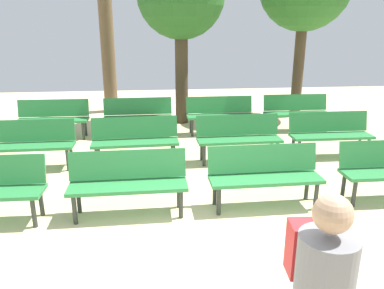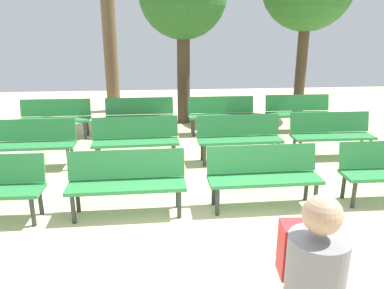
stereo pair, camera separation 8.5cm
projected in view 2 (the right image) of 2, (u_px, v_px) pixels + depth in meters
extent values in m
plane|color=beige|center=(217.00, 278.00, 3.90)|extent=(24.00, 24.00, 0.00)
cylinder|color=#2D332D|center=(33.00, 212.00, 4.86)|extent=(0.06, 0.06, 0.40)
cylinder|color=#2D332D|center=(40.00, 201.00, 5.16)|extent=(0.06, 0.06, 0.40)
cube|color=#2D8442|center=(127.00, 186.00, 5.08)|extent=(1.60, 0.46, 0.05)
cube|color=#2D8442|center=(127.00, 164.00, 5.20)|extent=(1.60, 0.14, 0.40)
cylinder|color=#2D332D|center=(73.00, 209.00, 4.93)|extent=(0.06, 0.06, 0.40)
cylinder|color=#2D332D|center=(179.00, 204.00, 5.07)|extent=(0.06, 0.06, 0.40)
cylinder|color=#2D332D|center=(78.00, 198.00, 5.23)|extent=(0.06, 0.06, 0.40)
cylinder|color=#2D332D|center=(178.00, 194.00, 5.37)|extent=(0.06, 0.06, 0.40)
cube|color=#2D8442|center=(265.00, 180.00, 5.30)|extent=(1.61, 0.46, 0.05)
cube|color=#2D8442|center=(262.00, 159.00, 5.41)|extent=(1.60, 0.15, 0.40)
cylinder|color=#2D332D|center=(217.00, 202.00, 5.14)|extent=(0.06, 0.06, 0.40)
cylinder|color=#2D332D|center=(315.00, 197.00, 5.28)|extent=(0.06, 0.06, 0.40)
cylinder|color=#2D332D|center=(214.00, 192.00, 5.44)|extent=(0.06, 0.06, 0.40)
cylinder|color=#2D332D|center=(306.00, 188.00, 5.59)|extent=(0.06, 0.06, 0.40)
cylinder|color=#2D332D|center=(354.00, 195.00, 5.35)|extent=(0.06, 0.06, 0.40)
cylinder|color=#2D332D|center=(344.00, 186.00, 5.65)|extent=(0.06, 0.06, 0.40)
cube|color=#2D8442|center=(29.00, 146.00, 6.78)|extent=(1.60, 0.45, 0.05)
cube|color=#2D8442|center=(31.00, 130.00, 6.89)|extent=(1.60, 0.14, 0.40)
cylinder|color=#2D332D|center=(69.00, 159.00, 6.76)|extent=(0.06, 0.06, 0.40)
cylinder|color=#2D332D|center=(72.00, 154.00, 7.06)|extent=(0.06, 0.06, 0.40)
cube|color=#2D8442|center=(136.00, 143.00, 6.96)|extent=(1.61, 0.49, 0.05)
cube|color=#2D8442|center=(135.00, 127.00, 7.08)|extent=(1.60, 0.17, 0.40)
cylinder|color=#2D332D|center=(97.00, 159.00, 6.80)|extent=(0.06, 0.06, 0.40)
cylinder|color=#2D332D|center=(174.00, 155.00, 6.97)|extent=(0.06, 0.06, 0.40)
cylinder|color=#2D332D|center=(99.00, 153.00, 7.10)|extent=(0.06, 0.06, 0.40)
cylinder|color=#2D332D|center=(173.00, 150.00, 7.27)|extent=(0.06, 0.06, 0.40)
cube|color=#2D8442|center=(240.00, 140.00, 7.11)|extent=(1.61, 0.47, 0.05)
cube|color=#2D8442|center=(238.00, 125.00, 7.22)|extent=(1.60, 0.15, 0.40)
cylinder|color=#2D332D|center=(204.00, 156.00, 6.95)|extent=(0.06, 0.06, 0.40)
cylinder|color=#2D332D|center=(278.00, 153.00, 7.10)|extent=(0.06, 0.06, 0.40)
cylinder|color=#2D332D|center=(202.00, 150.00, 7.25)|extent=(0.06, 0.06, 0.40)
cylinder|color=#2D332D|center=(272.00, 148.00, 7.40)|extent=(0.06, 0.06, 0.40)
cube|color=#2D8442|center=(333.00, 137.00, 7.34)|extent=(1.60, 0.46, 0.05)
cube|color=#2D8442|center=(330.00, 122.00, 7.45)|extent=(1.60, 0.14, 0.40)
cylinder|color=#2D332D|center=(300.00, 151.00, 7.20)|extent=(0.06, 0.06, 0.40)
cylinder|color=#2D332D|center=(370.00, 149.00, 7.31)|extent=(0.06, 0.06, 0.40)
cylinder|color=#2D332D|center=(294.00, 146.00, 7.50)|extent=(0.06, 0.06, 0.40)
cylinder|color=#2D332D|center=(361.00, 144.00, 7.61)|extent=(0.06, 0.06, 0.40)
cube|color=#2D8442|center=(55.00, 120.00, 8.64)|extent=(1.61, 0.46, 0.05)
cube|color=#2D8442|center=(56.00, 108.00, 8.75)|extent=(1.60, 0.14, 0.40)
cylinder|color=#2D332D|center=(22.00, 132.00, 8.50)|extent=(0.06, 0.06, 0.40)
cylinder|color=#2D332D|center=(85.00, 131.00, 8.61)|extent=(0.06, 0.06, 0.40)
cylinder|color=#2D332D|center=(27.00, 128.00, 8.81)|extent=(0.06, 0.06, 0.40)
cylinder|color=#2D332D|center=(87.00, 127.00, 8.91)|extent=(0.06, 0.06, 0.40)
cube|color=#2D8442|center=(140.00, 118.00, 8.82)|extent=(1.60, 0.45, 0.05)
cube|color=#2D8442|center=(139.00, 106.00, 8.93)|extent=(1.60, 0.14, 0.40)
cylinder|color=#2D332D|center=(109.00, 130.00, 8.67)|extent=(0.06, 0.06, 0.40)
cylinder|color=#2D332D|center=(170.00, 128.00, 8.80)|extent=(0.06, 0.06, 0.40)
cylinder|color=#2D332D|center=(111.00, 126.00, 8.97)|extent=(0.06, 0.06, 0.40)
cylinder|color=#2D332D|center=(169.00, 125.00, 9.10)|extent=(0.06, 0.06, 0.40)
cube|color=#2D8442|center=(222.00, 116.00, 8.97)|extent=(1.60, 0.45, 0.05)
cube|color=#2D8442|center=(221.00, 105.00, 9.08)|extent=(1.60, 0.13, 0.40)
cylinder|color=#2D332D|center=(194.00, 128.00, 8.82)|extent=(0.06, 0.06, 0.40)
cylinder|color=#2D332D|center=(252.00, 127.00, 8.95)|extent=(0.06, 0.06, 0.40)
cylinder|color=#2D332D|center=(192.00, 125.00, 9.12)|extent=(0.06, 0.06, 0.40)
cylinder|color=#2D332D|center=(249.00, 123.00, 9.26)|extent=(0.06, 0.06, 0.40)
cube|color=#2D8442|center=(299.00, 114.00, 9.20)|extent=(1.61, 0.46, 0.05)
cube|color=#2D8442|center=(297.00, 103.00, 9.32)|extent=(1.60, 0.14, 0.40)
cylinder|color=#2D332D|center=(272.00, 125.00, 9.07)|extent=(0.06, 0.06, 0.40)
cylinder|color=#2D332D|center=(328.00, 124.00, 9.17)|extent=(0.06, 0.06, 0.40)
cylinder|color=#2D332D|center=(269.00, 122.00, 9.37)|extent=(0.06, 0.06, 0.40)
cylinder|color=#2D332D|center=(323.00, 121.00, 9.48)|extent=(0.06, 0.06, 0.40)
cylinder|color=#4C3A28|center=(301.00, 66.00, 10.46)|extent=(0.30, 0.30, 2.83)
cylinder|color=#4C3A28|center=(184.00, 74.00, 9.79)|extent=(0.33, 0.33, 2.59)
cylinder|color=brown|center=(111.00, 55.00, 11.03)|extent=(0.40, 0.40, 3.36)
cylinder|color=gray|center=(315.00, 280.00, 2.14)|extent=(0.37, 0.37, 0.55)
sphere|color=tan|center=(322.00, 215.00, 2.01)|extent=(0.22, 0.22, 0.22)
cube|color=red|center=(302.00, 250.00, 2.38)|extent=(0.29, 0.20, 0.36)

